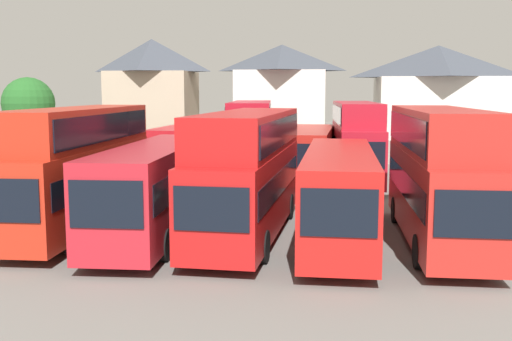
# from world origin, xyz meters

# --- Properties ---
(ground) EXTENTS (140.00, 140.00, 0.00)m
(ground) POSITION_xyz_m (0.00, 18.00, 0.00)
(ground) COLOR slate
(depot_boundary_wall) EXTENTS (56.00, 0.50, 1.80)m
(depot_boundary_wall) POSITION_xyz_m (0.00, 24.81, 0.90)
(depot_boundary_wall) COLOR gray
(depot_boundary_wall) RESTS_ON ground
(bus_1) EXTENTS (2.70, 11.55, 4.95)m
(bus_1) POSITION_xyz_m (-6.94, 0.47, 2.79)
(bus_1) COLOR #B32716
(bus_1) RESTS_ON ground
(bus_2) EXTENTS (2.86, 11.89, 3.53)m
(bus_2) POSITION_xyz_m (-3.55, -0.10, 2.01)
(bus_2) COLOR #B11D28
(bus_2) RESTS_ON ground
(bus_3) EXTENTS (3.28, 11.63, 4.83)m
(bus_3) POSITION_xyz_m (0.02, 0.15, 2.72)
(bus_3) COLOR #B41516
(bus_3) RESTS_ON ground
(bus_4) EXTENTS (2.74, 11.92, 3.41)m
(bus_4) POSITION_xyz_m (3.51, -0.20, 1.95)
(bus_4) COLOR red
(bus_4) RESTS_ON ground
(bus_5) EXTENTS (2.63, 11.12, 4.98)m
(bus_5) POSITION_xyz_m (7.15, -0.09, 2.81)
(bus_5) COLOR red
(bus_5) RESTS_ON ground
(bus_6) EXTENTS (3.14, 11.27, 3.45)m
(bus_6) POSITION_xyz_m (-5.59, 15.09, 1.97)
(bus_6) COLOR #B4181F
(bus_6) RESTS_ON ground
(bus_7) EXTENTS (3.34, 11.38, 4.96)m
(bus_7) POSITION_xyz_m (-1.66, 14.72, 2.80)
(bus_7) COLOR #AD1423
(bus_7) RESTS_ON ground
(bus_8) EXTENTS (3.08, 11.00, 3.26)m
(bus_8) POSITION_xyz_m (2.00, 15.12, 1.87)
(bus_8) COLOR #AE211A
(bus_8) RESTS_ON ground
(bus_9) EXTENTS (2.78, 11.59, 4.93)m
(bus_9) POSITION_xyz_m (4.83, 14.75, 2.78)
(bus_9) COLOR #AF1726
(bus_9) RESTS_ON ground
(house_terrace_left) EXTENTS (7.58, 6.43, 10.20)m
(house_terrace_left) POSITION_xyz_m (-12.53, 30.72, 5.20)
(house_terrace_left) COLOR tan
(house_terrace_left) RESTS_ON ground
(house_terrace_centre) EXTENTS (8.04, 7.38, 9.64)m
(house_terrace_centre) POSITION_xyz_m (-0.91, 31.04, 4.91)
(house_terrace_centre) COLOR silver
(house_terrace_centre) RESTS_ON ground
(house_terrace_right) EXTENTS (10.83, 8.39, 9.51)m
(house_terrace_right) POSITION_xyz_m (12.59, 31.72, 4.85)
(house_terrace_right) COLOR silver
(house_terrace_right) RESTS_ON ground
(tree_left_of_lot) EXTENTS (3.98, 3.98, 6.67)m
(tree_left_of_lot) POSITION_xyz_m (-19.81, 21.81, 4.65)
(tree_left_of_lot) COLOR brown
(tree_left_of_lot) RESTS_ON ground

